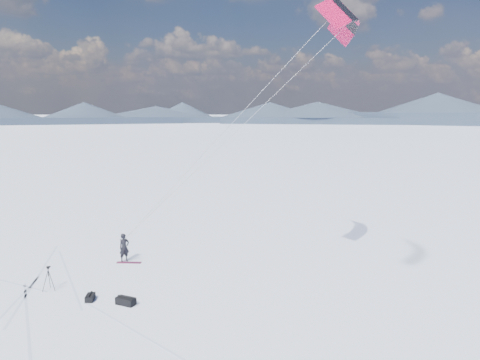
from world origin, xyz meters
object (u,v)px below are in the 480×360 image
Objects in this scene: gear_bag_a at (126,301)px; gear_bag_b at (90,297)px; snowkiter at (125,261)px; tripod at (49,275)px; snowboard at (129,263)px.

gear_bag_a is 1.87m from gear_bag_b.
snowkiter is 1.76× the size of gear_bag_a.
snowkiter is 1.36× the size of tripod.
tripod is at bearing -177.70° from gear_bag_a.
gear_bag_a reaches higher than snowboard.
tripod reaches higher than snowkiter.
snowkiter reaches higher than gear_bag_a.
gear_bag_b is (2.53, -4.89, 0.13)m from snowboard.
gear_bag_a is at bearing -5.94° from tripod.
gear_bag_b is (2.73, 0.27, -0.66)m from tripod.
gear_bag_a is at bearing -76.10° from snowboard.
gear_bag_a is at bearing 69.66° from gear_bag_b.
tripod reaches higher than snowboard.
tripod reaches higher than gear_bag_b.
gear_bag_a is 1.21× the size of gear_bag_b.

